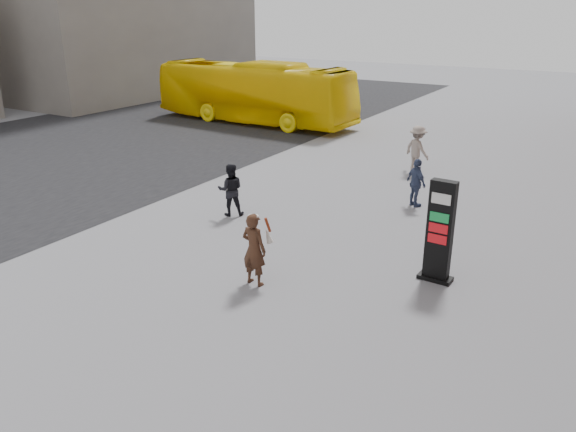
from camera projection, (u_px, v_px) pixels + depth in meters
The scene contains 9 objects.
ground at pixel (233, 273), 12.80m from camera, with size 100.00×100.00×0.00m, color #9E9EA3.
road at pixel (50, 154), 23.10m from camera, with size 16.00×60.00×0.01m, color black.
bg_building_far at pixel (122, 18), 38.71m from camera, with size 10.00×18.00×10.00m, color gray.
info_pylon at pixel (440, 232), 12.09m from camera, with size 0.75×0.40×2.30m.
woman at pixel (254, 248), 12.03m from camera, with size 0.64×0.59×1.64m.
bus at pixel (254, 92), 28.98m from camera, with size 2.60×11.13×3.10m, color yellow.
pedestrian_a at pixel (231, 190), 16.13m from camera, with size 0.74×0.58×1.53m, color black.
pedestrian_b at pixel (417, 149), 20.41m from camera, with size 1.10×0.63×1.70m, color gray.
pedestrian_c at pixel (416, 183), 16.85m from camera, with size 0.86×0.36×1.48m, color #3D496C.
Camera 1 is at (7.03, -9.24, 5.70)m, focal length 35.00 mm.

